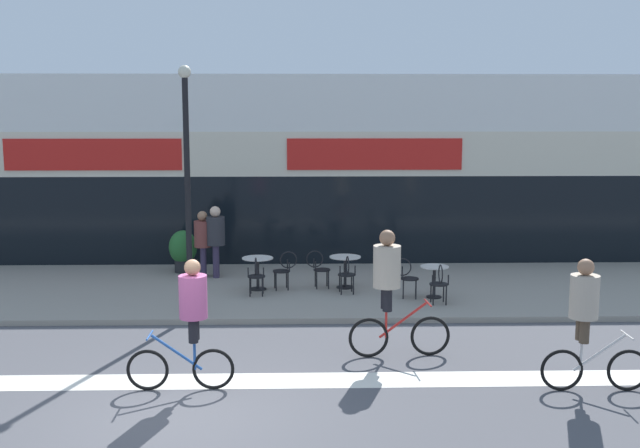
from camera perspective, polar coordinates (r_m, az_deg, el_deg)
The scene contains 20 objects.
ground_plane at distance 11.12m, azimuth -10.90°, elevation -14.05°, with size 120.00×120.00×0.00m, color #4C4C51.
sidewalk_slab at distance 17.96m, azimuth -7.13°, elevation -5.00°, with size 40.00×5.50×0.12m, color gray.
storefront_facade at distance 22.22m, azimuth -6.06°, elevation 4.27°, with size 40.00×4.06×5.24m.
bike_lane_stripe at distance 12.31m, azimuth -9.90°, elevation -11.73°, with size 36.00×0.70×0.01m, color silver.
bistro_table_0 at distance 17.54m, azimuth -4.77°, elevation -3.26°, with size 0.73×0.73×0.76m.
bistro_table_1 at distance 17.67m, azimuth 1.93°, elevation -3.16°, with size 0.74×0.74×0.75m.
bistro_table_2 at distance 16.93m, azimuth 8.71°, elevation -3.89°, with size 0.63×0.63×0.72m.
cafe_chair_0_near at distance 16.94m, azimuth -4.89°, elevation -3.78°, with size 0.40×0.57×0.90m.
cafe_chair_0_side at distance 17.53m, azimuth -2.72°, elevation -3.34°, with size 0.60×0.45×0.90m.
cafe_chair_1_near at distance 17.06m, azimuth 2.07°, elevation -3.67°, with size 0.43×0.59×0.90m.
cafe_chair_1_side at distance 17.64m, azimuth -0.10°, elevation -3.26°, with size 0.59×0.44×0.90m.
cafe_chair_2_near at distance 16.33m, azimuth 9.09°, elevation -4.32°, with size 0.41×0.58×0.90m.
cafe_chair_2_side at distance 16.84m, azimuth 6.60°, elevation -3.88°, with size 0.60×0.45×0.90m.
planter_pot at distance 19.67m, azimuth -10.39°, elevation -1.93°, with size 0.72×0.72×1.10m.
lamp_post at distance 15.40m, azimuth -10.09°, elevation 3.93°, with size 0.26×0.26×5.04m.
cyclist_0 at distance 12.09m, azimuth 19.67°, elevation -6.51°, with size 1.67×0.48×2.06m.
cyclist_1 at distance 12.99m, azimuth 5.34°, elevation -4.48°, with size 1.80×0.55×2.25m.
cyclist_2 at distance 11.61m, azimuth -9.87°, elevation -6.78°, with size 1.65×0.48×2.05m.
pedestrian_near_end at distance 19.01m, azimuth -8.92°, elevation -1.05°, with size 0.50×0.50×1.67m.
pedestrian_far_end at distance 18.90m, azimuth -7.96°, elevation -0.85°, with size 0.50×0.50×1.80m.
Camera 1 is at (1.79, -10.12, 4.24)m, focal length 42.00 mm.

